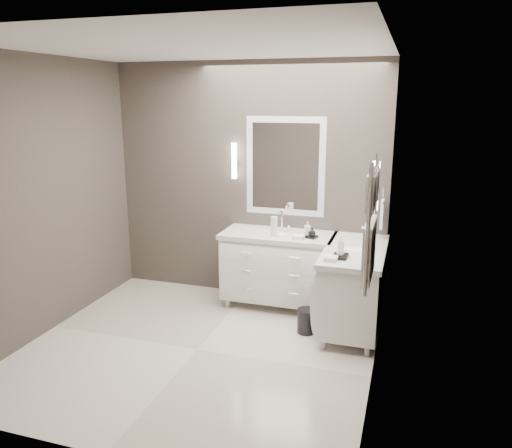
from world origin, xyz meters
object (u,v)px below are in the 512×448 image
(towel_ladder, at_px, (370,229))
(waste_bin, at_px, (306,321))
(vanity_back, at_px, (278,265))
(vanity_right, at_px, (354,283))

(towel_ladder, relative_size, waste_bin, 3.59)
(vanity_back, relative_size, vanity_right, 1.00)
(vanity_back, distance_m, vanity_right, 0.93)
(vanity_back, xyz_separation_m, vanity_right, (0.88, -0.33, 0.00))
(vanity_back, distance_m, towel_ladder, 2.16)
(towel_ladder, bearing_deg, waste_bin, 121.78)
(waste_bin, bearing_deg, towel_ladder, -58.22)
(vanity_right, height_order, towel_ladder, towel_ladder)
(towel_ladder, bearing_deg, vanity_right, 99.84)
(vanity_back, height_order, waste_bin, vanity_back)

